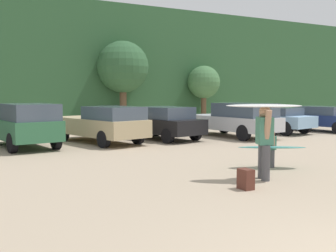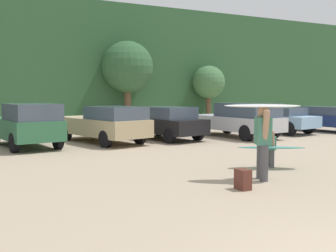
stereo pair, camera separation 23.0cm
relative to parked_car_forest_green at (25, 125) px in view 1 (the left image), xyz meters
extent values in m
cube|color=#2D5633|center=(1.88, 18.91, 3.53)|extent=(108.00, 12.00, 8.83)
cylinder|color=brown|center=(9.01, 12.10, 0.30)|extent=(0.52, 0.52, 2.37)
sphere|color=#2D5633|center=(9.01, 12.10, 3.11)|extent=(3.82, 3.82, 3.82)
cylinder|color=brown|center=(16.09, 12.00, 0.03)|extent=(0.45, 0.45, 1.82)
sphere|color=#427042|center=(16.09, 12.00, 2.07)|extent=(2.68, 2.68, 2.68)
cube|color=#2D6642|center=(-0.03, 0.24, -0.16)|extent=(2.34, 4.36, 0.74)
cube|color=#3F4C5B|center=(0.09, -0.66, 0.51)|extent=(1.92, 2.41, 0.61)
cylinder|color=black|center=(0.56, 1.71, -0.53)|extent=(0.32, 0.73, 0.71)
cylinder|color=black|center=(-0.63, -1.23, -0.53)|extent=(0.32, 0.73, 0.71)
cylinder|color=black|center=(0.95, -1.00, -0.53)|extent=(0.32, 0.73, 0.71)
cube|color=tan|center=(3.07, 0.28, -0.20)|extent=(2.94, 5.08, 0.70)
cube|color=#3F4C5B|center=(3.33, -0.77, 0.41)|extent=(2.19, 2.60, 0.52)
cylinder|color=black|center=(1.89, 1.61, -0.55)|extent=(0.37, 0.70, 0.67)
cylinder|color=black|center=(3.50, 2.01, -0.55)|extent=(0.37, 0.70, 0.67)
cylinder|color=black|center=(2.64, -1.45, -0.55)|extent=(0.37, 0.70, 0.67)
cylinder|color=black|center=(4.25, -1.05, -0.55)|extent=(0.37, 0.70, 0.67)
cube|color=black|center=(5.93, 0.06, -0.25)|extent=(2.67, 4.37, 0.65)
cube|color=#3F4C5B|center=(6.00, -0.25, 0.33)|extent=(2.09, 2.43, 0.52)
cylinder|color=black|center=(4.84, 1.19, -0.57)|extent=(0.35, 0.66, 0.63)
cylinder|color=black|center=(6.43, 1.55, -0.57)|extent=(0.35, 0.66, 0.63)
cylinder|color=black|center=(5.44, -1.43, -0.57)|extent=(0.35, 0.66, 0.63)
cylinder|color=black|center=(7.03, -1.07, -0.57)|extent=(0.35, 0.66, 0.63)
cube|color=silver|center=(9.43, -0.63, -0.21)|extent=(2.42, 4.85, 0.64)
cube|color=#3F4C5B|center=(9.51, -1.37, 0.42)|extent=(2.04, 2.89, 0.63)
cylinder|color=black|center=(8.40, 0.80, -0.53)|extent=(0.30, 0.73, 0.71)
cylinder|color=black|center=(10.10, 0.99, -0.53)|extent=(0.30, 0.73, 0.71)
cylinder|color=black|center=(8.75, -2.26, -0.53)|extent=(0.30, 0.73, 0.71)
cylinder|color=black|center=(10.45, -2.06, -0.53)|extent=(0.30, 0.73, 0.71)
cube|color=#84ADD1|center=(12.48, -0.02, -0.24)|extent=(2.59, 4.48, 0.58)
cube|color=#3F4C5B|center=(12.53, -0.26, 0.25)|extent=(2.06, 2.51, 0.40)
cylinder|color=black|center=(11.42, 1.19, -0.53)|extent=(0.36, 0.74, 0.71)
cylinder|color=black|center=(13.01, 1.50, -0.53)|extent=(0.36, 0.74, 0.71)
cylinder|color=black|center=(11.96, -1.54, -0.53)|extent=(0.36, 0.74, 0.71)
cylinder|color=black|center=(13.55, -1.22, -0.53)|extent=(0.36, 0.74, 0.71)
cube|color=navy|center=(15.51, -0.61, -0.28)|extent=(2.53, 4.55, 0.59)
cube|color=#3F4C5B|center=(15.50, -0.53, 0.24)|extent=(2.06, 2.70, 0.45)
cylinder|color=black|center=(14.46, 0.65, -0.57)|extent=(0.33, 0.66, 0.63)
cylinder|color=black|center=(16.05, 0.93, -0.57)|extent=(0.33, 0.66, 0.63)
cylinder|color=#4C4C51|center=(4.07, -8.88, -0.45)|extent=(0.20, 0.20, 0.86)
cylinder|color=#4C4C51|center=(4.20, -8.61, -0.45)|extent=(0.20, 0.20, 0.86)
cube|color=#3F7F66|center=(4.14, -8.75, 0.31)|extent=(0.49, 0.54, 0.66)
sphere|color=tan|center=(4.14, -8.75, 0.78)|extent=(0.28, 0.28, 0.28)
cylinder|color=tan|center=(4.03, -8.96, 0.48)|extent=(0.26, 0.34, 0.71)
cylinder|color=tan|center=(4.24, -8.53, 0.48)|extent=(0.23, 0.27, 0.71)
cylinder|color=#4C4C51|center=(5.44, -7.64, -0.63)|extent=(0.12, 0.12, 0.50)
cylinder|color=#4C4C51|center=(5.51, -7.47, -0.63)|extent=(0.12, 0.12, 0.50)
cube|color=#3F7F66|center=(5.48, -7.56, -0.19)|extent=(0.28, 0.32, 0.39)
sphere|color=#8C664C|center=(5.48, -7.56, 0.09)|extent=(0.16, 0.16, 0.16)
cylinder|color=#8C664C|center=(5.41, -7.68, -0.09)|extent=(0.16, 0.21, 0.42)
cylinder|color=#8C664C|center=(5.54, -7.43, -0.09)|extent=(0.15, 0.20, 0.42)
ellipsoid|color=white|center=(4.06, -8.79, 0.92)|extent=(1.79, 1.38, 0.10)
ellipsoid|color=teal|center=(5.36, -7.69, -0.30)|extent=(1.90, 1.42, 0.14)
cube|color=#592D23|center=(3.10, -9.33, -0.66)|extent=(0.24, 0.34, 0.45)
camera|label=1|loc=(-2.62, -16.29, 1.24)|focal=43.86mm
camera|label=2|loc=(-2.42, -16.40, 1.24)|focal=43.86mm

